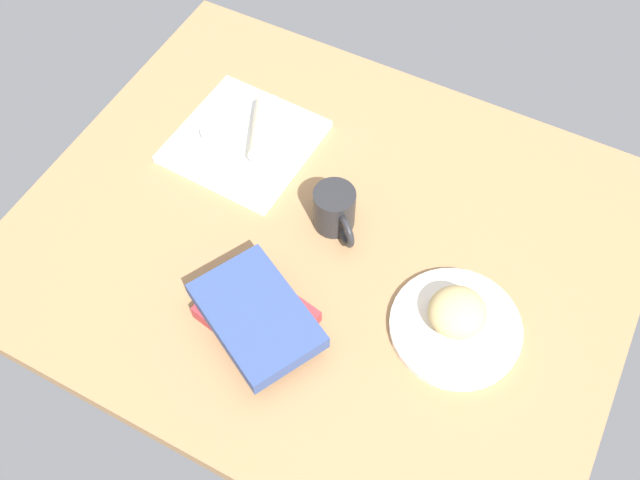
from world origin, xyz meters
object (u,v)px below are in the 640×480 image
(square_plate, at_px, (244,142))
(breakfast_wrap, at_px, (266,130))
(sauce_cup, at_px, (214,134))
(round_plate, at_px, (455,327))
(scone_pastry, at_px, (457,312))
(coffee_mug, at_px, (334,209))
(book_stack, at_px, (257,315))

(square_plate, height_order, breakfast_wrap, breakfast_wrap)
(square_plate, bearing_deg, sauce_cup, -154.46)
(square_plate, distance_m, sauce_cup, 0.06)
(round_plate, height_order, breakfast_wrap, breakfast_wrap)
(breakfast_wrap, bearing_deg, square_plate, 1.25)
(scone_pastry, relative_size, coffee_mug, 0.90)
(breakfast_wrap, xyz_separation_m, book_stack, (0.18, -0.35, -0.01))
(breakfast_wrap, bearing_deg, scone_pastry, 133.13)
(scone_pastry, xyz_separation_m, book_stack, (-0.29, -0.15, -0.01))
(scone_pastry, bearing_deg, book_stack, -152.44)
(sauce_cup, bearing_deg, scone_pastry, -15.01)
(coffee_mug, bearing_deg, sauce_cup, 168.13)
(round_plate, distance_m, square_plate, 0.55)
(book_stack, bearing_deg, coffee_mug, 85.24)
(scone_pastry, bearing_deg, round_plate, -48.98)
(sauce_cup, bearing_deg, coffee_mug, -11.87)
(round_plate, xyz_separation_m, square_plate, (-0.52, 0.18, 0.00))
(round_plate, distance_m, coffee_mug, 0.30)
(breakfast_wrap, xyz_separation_m, coffee_mug, (0.20, -0.11, -0.00))
(breakfast_wrap, relative_size, book_stack, 0.52)
(sauce_cup, xyz_separation_m, book_stack, (0.28, -0.31, 0.00))
(round_plate, height_order, square_plate, square_plate)
(breakfast_wrap, relative_size, coffee_mug, 1.24)
(round_plate, height_order, book_stack, book_stack)
(book_stack, bearing_deg, breakfast_wrap, 117.44)
(round_plate, distance_m, sauce_cup, 0.60)
(coffee_mug, bearing_deg, book_stack, -94.76)
(round_plate, xyz_separation_m, book_stack, (-0.30, -0.15, 0.03))
(scone_pastry, xyz_separation_m, square_plate, (-0.52, 0.18, -0.04))
(scone_pastry, distance_m, sauce_cup, 0.59)
(breakfast_wrap, bearing_deg, sauce_cup, 1.25)
(square_plate, height_order, sauce_cup, sauce_cup)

